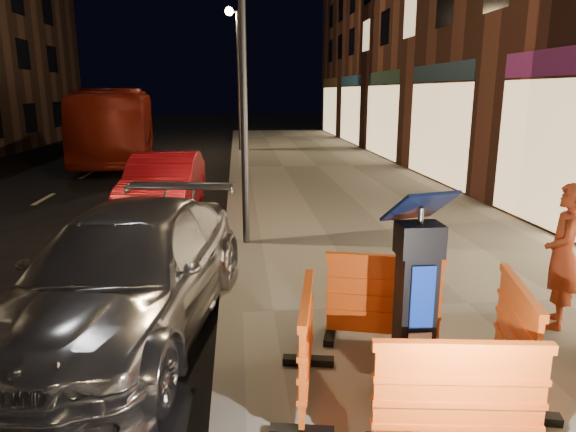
{
  "coord_description": "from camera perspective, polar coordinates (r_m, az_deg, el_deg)",
  "views": [
    {
      "loc": [
        0.13,
        -5.82,
        2.77
      ],
      "look_at": [
        0.8,
        1.0,
        1.1
      ],
      "focal_mm": 32.0,
      "sensor_mm": 36.0,
      "label": 1
    }
  ],
  "objects": [
    {
      "name": "barrier_bldgside",
      "position": [
        5.14,
        23.99,
        -12.11
      ],
      "size": [
        0.81,
        1.33,
        0.97
      ],
      "primitive_type": "cube",
      "rotation": [
        0.0,
        0.0,
        1.32
      ],
      "color": "#FF5E17",
      "rests_on": "sidewalk"
    },
    {
      "name": "parking_kiosk",
      "position": [
        4.61,
        13.99,
        -9.09
      ],
      "size": [
        0.65,
        0.65,
        1.74
      ],
      "primitive_type": "cube",
      "rotation": [
        0.0,
        0.0,
        -0.22
      ],
      "color": "black",
      "rests_on": "sidewalk"
    },
    {
      "name": "barrier_front",
      "position": [
        4.0,
        18.39,
        -19.31
      ],
      "size": [
        1.3,
        0.67,
        0.97
      ],
      "primitive_type": "cube",
      "rotation": [
        0.0,
        0.0,
        -0.13
      ],
      "color": "#FF5E17",
      "rests_on": "sidewalk"
    },
    {
      "name": "car_silver",
      "position": [
        6.53,
        -16.95,
        -12.05
      ],
      "size": [
        2.82,
        5.19,
        1.43
      ],
      "primitive_type": "imported",
      "rotation": [
        0.0,
        0.0,
        -0.17
      ],
      "color": "#AFAFB4",
      "rests_on": "ground"
    },
    {
      "name": "street_lamp_far",
      "position": [
        23.83,
        -5.49,
        14.53
      ],
      "size": [
        0.12,
        0.12,
        6.0
      ],
      "primitive_type": "cylinder",
      "color": "#3F3F44",
      "rests_on": "sidewalk"
    },
    {
      "name": "street_lamp_mid",
      "position": [
        8.83,
        -5.02,
        16.1
      ],
      "size": [
        0.12,
        0.12,
        6.0
      ],
      "primitive_type": "cylinder",
      "color": "#3F3F44",
      "rests_on": "sidewalk"
    },
    {
      "name": "barrier_back",
      "position": [
        5.59,
        10.52,
        -9.03
      ],
      "size": [
        1.33,
        0.82,
        0.97
      ],
      "primitive_type": "cube",
      "rotation": [
        0.0,
        0.0,
        -0.27
      ],
      "color": "#FF5E17",
      "rests_on": "sidewalk"
    },
    {
      "name": "sidewalk",
      "position": [
        7.03,
        19.27,
        -9.67
      ],
      "size": [
        6.0,
        60.0,
        0.15
      ],
      "primitive_type": "cube",
      "color": "gray",
      "rests_on": "ground"
    },
    {
      "name": "kerb",
      "position": [
        6.42,
        -6.37,
        -11.23
      ],
      "size": [
        0.3,
        60.0,
        0.15
      ],
      "primitive_type": "cube",
      "color": "slate",
      "rests_on": "ground"
    },
    {
      "name": "car_red",
      "position": [
        12.34,
        -13.38,
        0.33
      ],
      "size": [
        1.62,
        4.26,
        1.39
      ],
      "primitive_type": "imported",
      "rotation": [
        0.0,
        0.0,
        -0.04
      ],
      "color": "#AB1019",
      "rests_on": "ground"
    },
    {
      "name": "ground_plane",
      "position": [
        6.45,
        -6.35,
        -11.83
      ],
      "size": [
        120.0,
        120.0,
        0.0
      ],
      "primitive_type": "plane",
      "color": "black",
      "rests_on": "ground"
    },
    {
      "name": "bus_doubledecker",
      "position": [
        22.41,
        -18.1,
        5.91
      ],
      "size": [
        3.74,
        10.56,
        2.88
      ],
      "primitive_type": "imported",
      "rotation": [
        0.0,
        0.0,
        0.13
      ],
      "color": "maroon",
      "rests_on": "ground"
    },
    {
      "name": "man",
      "position": [
        6.51,
        28.25,
        -3.94
      ],
      "size": [
        0.66,
        0.72,
        1.66
      ],
      "primitive_type": "imported",
      "rotation": [
        0.0,
        0.0,
        -2.12
      ],
      "color": "maroon",
      "rests_on": "sidewalk"
    },
    {
      "name": "barrier_kerbside",
      "position": [
        4.56,
        2.0,
        -14.26
      ],
      "size": [
        0.73,
        1.32,
        0.97
      ],
      "primitive_type": "cube",
      "rotation": [
        0.0,
        0.0,
        1.39
      ],
      "color": "#FF5E17",
      "rests_on": "sidewalk"
    }
  ]
}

